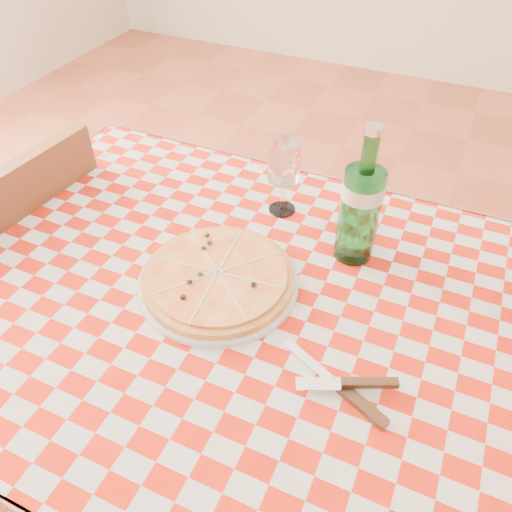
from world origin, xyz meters
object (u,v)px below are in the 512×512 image
(pizza_plate, at_px, (218,277))
(wine_glass, at_px, (283,178))
(water_bottle, at_px, (362,196))
(dining_table, at_px, (253,337))
(chair_far, at_px, (35,273))

(pizza_plate, height_order, wine_glass, wine_glass)
(water_bottle, bearing_deg, dining_table, -121.80)
(wine_glass, bearing_deg, dining_table, -78.67)
(dining_table, height_order, wine_glass, wine_glass)
(dining_table, height_order, pizza_plate, pizza_plate)
(dining_table, relative_size, pizza_plate, 3.94)
(pizza_plate, relative_size, wine_glass, 1.78)
(water_bottle, bearing_deg, wine_glass, 157.58)
(pizza_plate, bearing_deg, chair_far, 175.32)
(pizza_plate, xyz_separation_m, water_bottle, (0.21, 0.19, 0.12))
(pizza_plate, bearing_deg, dining_table, -12.87)
(water_bottle, bearing_deg, chair_far, -170.16)
(chair_far, relative_size, wine_glass, 5.11)
(dining_table, bearing_deg, chair_far, 174.34)
(water_bottle, distance_m, wine_glass, 0.21)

